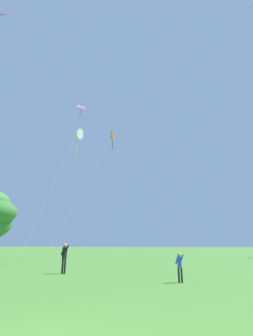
% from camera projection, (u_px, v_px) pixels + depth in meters
% --- Properties ---
extents(kite_white_distant, '(1.52, 9.79, 16.25)m').
position_uv_depth(kite_white_distant, '(77.00, 134.00, 32.41)').
color(kite_white_distant, white).
rests_on(kite_white_distant, ground_plane).
extents(kite_orange_box, '(2.76, 12.09, 18.62)m').
position_uv_depth(kite_orange_box, '(112.00, 137.00, 38.65)').
color(kite_orange_box, orange).
rests_on(kite_orange_box, ground_plane).
extents(kite_pink_low, '(1.85, 6.14, 28.73)m').
position_uv_depth(kite_pink_low, '(80.00, 113.00, 49.13)').
color(kite_pink_low, pink).
rests_on(kite_pink_low, ground_plane).
extents(person_far_back, '(0.56, 0.23, 1.72)m').
position_uv_depth(person_far_back, '(64.00, 255.00, 14.90)').
color(person_far_back, black).
rests_on(person_far_back, ground_plane).
extents(person_child_small, '(0.42, 0.17, 1.29)m').
position_uv_depth(person_child_small, '(180.00, 264.00, 11.36)').
color(person_child_small, black).
rests_on(person_child_small, ground_plane).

